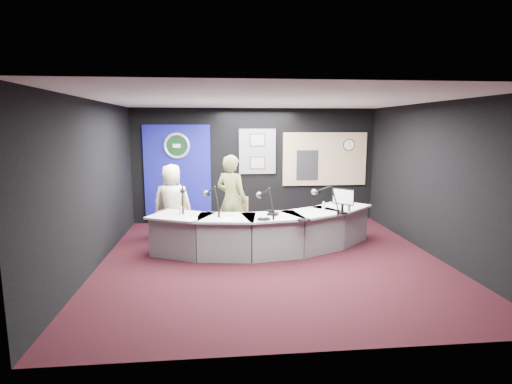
{
  "coord_description": "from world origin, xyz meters",
  "views": [
    {
      "loc": [
        -0.96,
        -6.81,
        2.36
      ],
      "look_at": [
        -0.2,
        0.8,
        1.1
      ],
      "focal_mm": 28.0,
      "sensor_mm": 36.0,
      "label": 1
    }
  ],
  "objects": [
    {
      "name": "boom_mic_c",
      "position": [
        -0.07,
        0.22,
        1.05
      ],
      "size": [
        0.31,
        0.71,
        0.6
      ],
      "primitive_type": null,
      "color": "black",
      "rests_on": "broadcast_desk"
    },
    {
      "name": "wall_front",
      "position": [
        0.0,
        -3.0,
        1.4
      ],
      "size": [
        6.0,
        0.02,
        2.8
      ],
      "primitive_type": "cube",
      "color": "black",
      "rests_on": "ground"
    },
    {
      "name": "wall_clock",
      "position": [
        2.35,
        2.94,
        1.9
      ],
      "size": [
        0.28,
        0.01,
        0.28
      ],
      "primitive_type": "cylinder",
      "rotation": [
        1.57,
        0.0,
        0.0
      ],
      "color": "white",
      "rests_on": "booth_window_frame"
    },
    {
      "name": "draped_jacket",
      "position": [
        -1.97,
        1.65,
        0.62
      ],
      "size": [
        0.51,
        0.24,
        0.7
      ],
      "primitive_type": "cube",
      "rotation": [
        0.0,
        0.0,
        -0.3
      ],
      "color": "gray",
      "rests_on": "armchair_left"
    },
    {
      "name": "framed_photo_upper",
      "position": [
        0.05,
        2.94,
        2.03
      ],
      "size": [
        0.34,
        0.02,
        0.27
      ],
      "primitive_type": "cube",
      "color": "gray",
      "rests_on": "pinboard"
    },
    {
      "name": "ceiling",
      "position": [
        0.0,
        0.0,
        2.8
      ],
      "size": [
        6.0,
        6.0,
        0.02
      ],
      "primitive_type": "cube",
      "color": "silver",
      "rests_on": "ground"
    },
    {
      "name": "person_woman",
      "position": [
        -0.67,
        1.03,
        0.91
      ],
      "size": [
        0.79,
        0.72,
        1.81
      ],
      "primitive_type": "imported",
      "rotation": [
        0.0,
        0.0,
        2.56
      ],
      "color": "olive",
      "rests_on": "ground"
    },
    {
      "name": "ground",
      "position": [
        0.0,
        0.0,
        0.0
      ],
      "size": [
        6.0,
        6.0,
        0.0
      ],
      "primitive_type": "plane",
      "color": "black",
      "rests_on": "ground"
    },
    {
      "name": "wall_back",
      "position": [
        0.0,
        3.0,
        1.4
      ],
      "size": [
        6.0,
        0.02,
        2.8
      ],
      "primitive_type": "cube",
      "color": "black",
      "rests_on": "ground"
    },
    {
      "name": "armchair_left",
      "position": [
        -1.88,
        1.42,
        0.44
      ],
      "size": [
        0.62,
        0.62,
        0.88
      ],
      "primitive_type": null,
      "rotation": [
        0.0,
        0.0,
        -0.3
      ],
      "color": "#B57C53",
      "rests_on": "ground"
    },
    {
      "name": "agency_seal",
      "position": [
        -1.9,
        2.93,
        1.9
      ],
      "size": [
        0.63,
        0.07,
        0.63
      ],
      "primitive_type": "torus",
      "rotation": [
        1.57,
        0.0,
        0.0
      ],
      "color": "silver",
      "rests_on": "backdrop_panel"
    },
    {
      "name": "paper_stack",
      "position": [
        -1.41,
        0.08,
        0.75
      ],
      "size": [
        0.2,
        0.28,
        0.0
      ],
      "primitive_type": "cube",
      "rotation": [
        0.0,
        0.0,
        -0.01
      ],
      "color": "white",
      "rests_on": "broadcast_desk"
    },
    {
      "name": "equipment_rack",
      "position": [
        1.3,
        2.94,
        1.4
      ],
      "size": [
        0.55,
        0.02,
        0.75
      ],
      "primitive_type": "cube",
      "color": "black",
      "rests_on": "booth_window_frame"
    },
    {
      "name": "desk_phone",
      "position": [
        0.07,
        0.3,
        0.78
      ],
      "size": [
        0.23,
        0.21,
        0.05
      ],
      "primitive_type": "cube",
      "rotation": [
        0.0,
        0.0,
        -0.39
      ],
      "color": "black",
      "rests_on": "broadcast_desk"
    },
    {
      "name": "seal_center",
      "position": [
        -1.9,
        2.94,
        1.9
      ],
      "size": [
        0.48,
        0.01,
        0.48
      ],
      "primitive_type": "cylinder",
      "rotation": [
        1.57,
        0.0,
        0.0
      ],
      "color": "black",
      "rests_on": "backdrop_panel"
    },
    {
      "name": "booth_window_frame",
      "position": [
        1.75,
        2.97,
        1.55
      ],
      "size": [
        2.12,
        0.06,
        1.32
      ],
      "primitive_type": "cube",
      "color": "tan",
      "rests_on": "wall_back"
    },
    {
      "name": "framed_photo_lower",
      "position": [
        0.05,
        2.94,
        1.47
      ],
      "size": [
        0.34,
        0.02,
        0.27
      ],
      "primitive_type": "cube",
      "color": "gray",
      "rests_on": "pinboard"
    },
    {
      "name": "computer_monitor",
      "position": [
        1.38,
        0.32,
        1.07
      ],
      "size": [
        0.34,
        0.33,
        0.31
      ],
      "primitive_type": "cube",
      "rotation": [
        0.0,
        0.0,
        -0.75
      ],
      "color": "black",
      "rests_on": "broadcast_desk"
    },
    {
      "name": "pinboard",
      "position": [
        0.05,
        2.97,
        1.75
      ],
      "size": [
        0.9,
        0.04,
        1.1
      ],
      "primitive_type": "cube",
      "color": "slate",
      "rests_on": "wall_back"
    },
    {
      "name": "wall_right",
      "position": [
        3.0,
        0.0,
        1.4
      ],
      "size": [
        0.02,
        6.0,
        2.8
      ],
      "primitive_type": "cube",
      "color": "black",
      "rests_on": "ground"
    },
    {
      "name": "person_man",
      "position": [
        -1.88,
        1.42,
        0.8
      ],
      "size": [
        0.82,
        0.56,
        1.6
      ],
      "primitive_type": "imported",
      "rotation": [
        0.0,
        0.0,
        3.08
      ],
      "color": "#F2E9C1",
      "rests_on": "ground"
    },
    {
      "name": "backdrop_panel",
      "position": [
        -1.9,
        2.97,
        1.25
      ],
      "size": [
        1.6,
        0.05,
        2.3
      ],
      "primitive_type": "cube",
      "color": "navy",
      "rests_on": "wall_back"
    },
    {
      "name": "broadcast_desk",
      "position": [
        -0.05,
        0.55,
        0.38
      ],
      "size": [
        4.5,
        1.9,
        0.75
      ],
      "primitive_type": null,
      "color": "#B4B5B8",
      "rests_on": "ground"
    },
    {
      "name": "booth_glow",
      "position": [
        1.75,
        2.96,
        1.55
      ],
      "size": [
        2.0,
        0.02,
        1.2
      ],
      "primitive_type": "cube",
      "color": "#FFF2A1",
      "rests_on": "booth_window_frame"
    },
    {
      "name": "wall_left",
      "position": [
        -3.0,
        0.0,
        1.4
      ],
      "size": [
        0.02,
        6.0,
        2.8
      ],
      "primitive_type": "cube",
      "color": "black",
      "rests_on": "ground"
    },
    {
      "name": "boom_mic_b",
      "position": [
        -1.04,
        0.5,
        1.05
      ],
      "size": [
        0.35,
        0.7,
        0.6
      ],
      "primitive_type": null,
      "color": "black",
      "rests_on": "broadcast_desk"
    },
    {
      "name": "headphones_far",
      "position": [
        -0.15,
        -0.08,
        0.77
      ],
      "size": [
        0.21,
        0.21,
        0.04
      ],
      "primitive_type": "torus",
      "color": "black",
      "rests_on": "broadcast_desk"
    },
    {
      "name": "water_bottles",
      "position": [
        -0.04,
        0.51,
        0.84
      ],
      "size": [
        3.24,
        0.19,
        0.18
      ],
      "primitive_type": null,
      "color": "silver",
      "rests_on": "broadcast_desk"
    },
    {
      "name": "notepad",
      "position": [
        -0.78,
        -0.0,
        0.75
      ],
      "size": [
        0.3,
        0.35,
        0.0
      ],
      "primitive_type": "cube",
      "rotation": [
        0.0,
        0.0,
        -0.33
      ],
      "color": "white",
      "rests_on": "broadcast_desk"
    },
    {
      "name": "armchair_right",
      "position": [
        -0.67,
        1.03,
        0.48
      ],
      "size": [
        0.75,
        0.75,
        0.95
      ],
      "primitive_type": null,
      "rotation": [
        0.0,
        0.0,
        -0.69
      ],
      "color": "#B57C53",
      "rests_on": "ground"
    },
    {
      "name": "boom_mic_a",
      "position": [
        -1.61,
        0.84,
        1.05
      ],
      "size": [
        0.16,
        0.74,
        0.6
      ],
      "primitive_type": null,
      "color": "black",
      "rests_on": "broadcast_desk"
    },
    {
      "name": "boom_mic_d",
      "position": [
        1.1,
        0.48,
        1.05
      ],
      "size": [
        0.45,
        0.65,
        0.6
      ],
      "primitive_type": null,
      "color": "black",
      "rests_on": "broadcast_desk"
    },
    {
      "name": "headphones_near",
      "position": [
        0.54,
        -0.2,
        0.77
      ],
      "size": [
        0.21,
        0.21,
        0.04
      ],
      "primitive_type": "torus",
      "color": "black",
      "rests_on": "broadcast_desk"
    }
  ]
}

